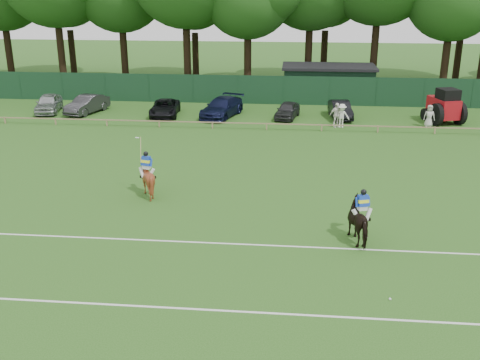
# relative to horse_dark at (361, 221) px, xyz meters

# --- Properties ---
(ground) EXTENTS (160.00, 160.00, 0.00)m
(ground) POSITION_rel_horse_dark_xyz_m (-5.88, 0.18, -0.89)
(ground) COLOR #1E4C14
(ground) RESTS_ON ground
(horse_dark) EXTENTS (1.55, 2.30, 1.78)m
(horse_dark) POSITION_rel_horse_dark_xyz_m (0.00, 0.00, 0.00)
(horse_dark) COLOR black
(horse_dark) RESTS_ON ground
(horse_chestnut) EXTENTS (1.80, 1.93, 1.79)m
(horse_chestnut) POSITION_rel_horse_dark_xyz_m (-10.20, 4.37, 0.00)
(horse_chestnut) COLOR maroon
(horse_chestnut) RESTS_ON ground
(sedan_silver) EXTENTS (2.64, 4.65, 1.49)m
(sedan_silver) POSITION_rel_horse_dark_xyz_m (-23.12, 22.26, -0.14)
(sedan_silver) COLOR #A5A8AA
(sedan_silver) RESTS_ON ground
(sedan_grey) EXTENTS (2.74, 4.69, 1.46)m
(sedan_grey) POSITION_rel_horse_dark_xyz_m (-19.83, 22.19, -0.16)
(sedan_grey) COLOR #2E2D30
(sedan_grey) RESTS_ON ground
(suv_black) EXTENTS (2.53, 4.76, 1.27)m
(suv_black) POSITION_rel_horse_dark_xyz_m (-13.26, 21.87, -0.25)
(suv_black) COLOR black
(suv_black) RESTS_ON ground
(sedan_navy) EXTENTS (3.51, 5.59, 1.51)m
(sedan_navy) POSITION_rel_horse_dark_xyz_m (-8.66, 21.99, -0.14)
(sedan_navy) COLOR #111536
(sedan_navy) RESTS_ON ground
(hatch_grey) EXTENTS (2.24, 3.96, 1.27)m
(hatch_grey) POSITION_rel_horse_dark_xyz_m (-3.43, 22.01, -0.26)
(hatch_grey) COLOR #2D2D2F
(hatch_grey) RESTS_ON ground
(estate_black) EXTENTS (1.85, 4.19, 1.34)m
(estate_black) POSITION_rel_horse_dark_xyz_m (0.74, 22.45, -0.22)
(estate_black) COLOR black
(estate_black) RESTS_ON ground
(spectator_left) EXTENTS (1.19, 0.75, 1.76)m
(spectator_left) POSITION_rel_horse_dark_xyz_m (0.61, 19.42, -0.01)
(spectator_left) COLOR silver
(spectator_left) RESTS_ON ground
(spectator_mid) EXTENTS (1.16, 0.83, 1.83)m
(spectator_mid) POSITION_rel_horse_dark_xyz_m (0.22, 19.48, 0.02)
(spectator_mid) COLOR white
(spectator_mid) RESTS_ON ground
(spectator_right) EXTENTS (0.85, 0.58, 1.67)m
(spectator_right) POSITION_rel_horse_dark_xyz_m (7.08, 20.10, -0.05)
(spectator_right) COLOR beige
(spectator_right) RESTS_ON ground
(rider_dark) EXTENTS (0.92, 0.52, 1.41)m
(rider_dark) POSITION_rel_horse_dark_xyz_m (0.00, -0.01, 0.78)
(rider_dark) COLOR silver
(rider_dark) RESTS_ON ground
(rider_chestnut) EXTENTS (0.93, 0.70, 2.05)m
(rider_chestnut) POSITION_rel_horse_dark_xyz_m (-10.21, 4.35, 0.79)
(rider_chestnut) COLOR silver
(rider_chestnut) RESTS_ON ground
(polo_ball) EXTENTS (0.09, 0.09, 0.09)m
(polo_ball) POSITION_rel_horse_dark_xyz_m (0.55, -4.61, -0.85)
(polo_ball) COLOR silver
(polo_ball) RESTS_ON ground
(pitch_lines) EXTENTS (60.00, 5.10, 0.01)m
(pitch_lines) POSITION_rel_horse_dark_xyz_m (-5.88, -3.32, -0.88)
(pitch_lines) COLOR silver
(pitch_lines) RESTS_ON ground
(pitch_rail) EXTENTS (62.10, 0.10, 0.50)m
(pitch_rail) POSITION_rel_horse_dark_xyz_m (-5.88, 18.18, -0.45)
(pitch_rail) COLOR #997F5B
(pitch_rail) RESTS_ON ground
(perimeter_fence) EXTENTS (92.08, 0.08, 2.50)m
(perimeter_fence) POSITION_rel_horse_dark_xyz_m (-5.88, 27.18, 0.36)
(perimeter_fence) COLOR #14351E
(perimeter_fence) RESTS_ON ground
(utility_shed) EXTENTS (8.40, 4.40, 3.04)m
(utility_shed) POSITION_rel_horse_dark_xyz_m (0.12, 30.18, 0.65)
(utility_shed) COLOR #14331E
(utility_shed) RESTS_ON ground
(tree_row) EXTENTS (96.00, 12.00, 21.00)m
(tree_row) POSITION_rel_horse_dark_xyz_m (-3.88, 35.18, -0.89)
(tree_row) COLOR #26561C
(tree_row) RESTS_ON ground
(tractor) EXTENTS (2.91, 3.64, 2.68)m
(tractor) POSITION_rel_horse_dark_xyz_m (8.47, 21.51, 0.38)
(tractor) COLOR #A60F18
(tractor) RESTS_ON ground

